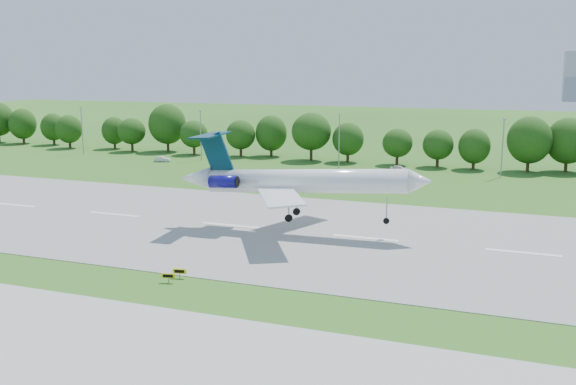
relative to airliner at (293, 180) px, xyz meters
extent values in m
plane|color=#235516|center=(10.26, -24.87, -7.39)|extent=(600.00, 600.00, 0.00)
cube|color=gray|center=(10.26, 0.13, -7.35)|extent=(400.00, 45.00, 0.08)
cube|color=#ADADA8|center=(10.26, -42.87, -7.35)|extent=(400.00, 23.00, 0.08)
cylinder|color=#382314|center=(-89.74, 67.13, -5.59)|extent=(0.70, 0.70, 3.60)
sphere|color=#14380E|center=(-89.74, 67.13, -1.19)|extent=(8.40, 8.40, 8.40)
cylinder|color=#382314|center=(-49.74, 67.13, -5.59)|extent=(0.70, 0.70, 3.60)
sphere|color=#14380E|center=(-49.74, 67.13, -1.19)|extent=(8.40, 8.40, 8.40)
cylinder|color=#382314|center=(-9.74, 67.13, -5.59)|extent=(0.70, 0.70, 3.60)
sphere|color=#14380E|center=(-9.74, 67.13, -1.19)|extent=(8.40, 8.40, 8.40)
cylinder|color=#382314|center=(30.26, 67.13, -5.59)|extent=(0.70, 0.70, 3.60)
sphere|color=#14380E|center=(30.26, 67.13, -1.19)|extent=(8.40, 8.40, 8.40)
cylinder|color=gray|center=(-79.74, 57.13, -1.39)|extent=(0.24, 0.24, 12.00)
cube|color=gray|center=(-79.74, 57.13, 4.71)|extent=(0.90, 0.25, 0.18)
cylinder|color=gray|center=(-44.74, 57.13, -1.39)|extent=(0.24, 0.24, 12.00)
cube|color=gray|center=(-44.74, 57.13, 4.71)|extent=(0.90, 0.25, 0.18)
cylinder|color=gray|center=(-9.74, 57.13, -1.39)|extent=(0.24, 0.24, 12.00)
cube|color=gray|center=(-9.74, 57.13, 4.71)|extent=(0.90, 0.25, 0.18)
cylinder|color=gray|center=(25.26, 57.13, -1.39)|extent=(0.24, 0.24, 12.00)
cube|color=gray|center=(25.26, 57.13, 4.71)|extent=(0.90, 0.25, 0.18)
cylinder|color=white|center=(1.75, 0.13, -0.05)|extent=(28.14, 5.38, 4.55)
cone|color=white|center=(17.12, 1.32, 0.67)|extent=(3.36, 3.48, 3.38)
cone|color=white|center=(-14.35, -1.10, -0.44)|extent=(4.84, 3.59, 3.45)
cube|color=white|center=(0.59, -6.47, -1.06)|extent=(9.97, 12.79, 0.45)
cube|color=white|center=(-0.41, 6.49, -1.06)|extent=(8.60, 12.93, 0.45)
cube|color=#052B3F|center=(-11.20, -0.86, 3.19)|extent=(4.94, 0.84, 6.33)
cube|color=#052B3F|center=(-12.13, -0.93, 5.84)|extent=(3.64, 9.02, 0.34)
cylinder|color=navy|center=(-9.17, -3.13, -0.30)|extent=(4.10, 2.06, 1.94)
cylinder|color=navy|center=(-9.54, 1.69, -0.30)|extent=(4.10, 2.06, 1.94)
cylinder|color=gray|center=(12.86, 0.99, -3.30)|extent=(0.19, 0.19, 3.25)
cylinder|color=black|center=(12.86, 0.99, -4.93)|extent=(0.85, 0.34, 0.84)
cylinder|color=gray|center=(0.06, -2.04, -3.30)|extent=(0.22, 0.22, 3.25)
cylinder|color=black|center=(0.06, -2.04, -4.93)|extent=(1.05, 0.49, 1.02)
cylinder|color=gray|center=(-0.25, 2.03, -3.30)|extent=(0.22, 0.22, 3.25)
cylinder|color=black|center=(-0.25, 2.03, -4.93)|extent=(1.05, 0.49, 1.02)
cube|color=gray|center=(-4.88, -23.00, -7.06)|extent=(0.11, 0.11, 0.66)
cube|color=yellow|center=(-4.88, -23.00, -6.59)|extent=(1.51, 0.41, 0.52)
cube|color=black|center=(-4.86, -23.10, -6.59)|extent=(1.11, 0.20, 0.33)
cube|color=gray|center=(-5.23, -24.75, -7.06)|extent=(0.11, 0.11, 0.64)
cube|color=yellow|center=(-5.23, -24.75, -6.60)|extent=(1.47, 0.49, 0.51)
cube|color=black|center=(-5.21, -24.85, -6.60)|extent=(1.08, 0.27, 0.32)
imported|color=silver|center=(-52.53, 51.65, -6.75)|extent=(4.10, 2.53, 1.28)
imported|color=silver|center=(4.00, 57.11, -6.71)|extent=(4.12, 1.97, 1.36)
camera|label=1|loc=(29.54, -81.62, 15.45)|focal=40.00mm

